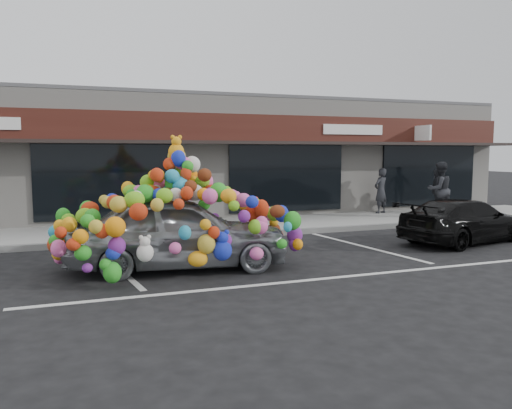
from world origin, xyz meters
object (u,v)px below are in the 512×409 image
object	(u,v)px
pedestrian_b	(439,189)
toy_car	(179,223)
pedestrian_c	(437,191)
black_sedan	(465,221)
pedestrian_a	(381,191)

from	to	relation	value
pedestrian_b	toy_car	bearing A→B (deg)	22.16
toy_car	pedestrian_c	world-z (taller)	toy_car
toy_car	pedestrian_c	size ratio (longest dim) A/B	3.01
pedestrian_b	black_sedan	bearing A→B (deg)	59.35
toy_car	pedestrian_a	xyz separation A→B (m)	(8.42, 5.42, 0.04)
toy_car	black_sedan	bearing A→B (deg)	-79.52
pedestrian_b	pedestrian_c	bearing A→B (deg)	-125.90
toy_car	pedestrian_c	distance (m)	11.47
pedestrian_b	pedestrian_c	size ratio (longest dim) A/B	1.16
pedestrian_c	pedestrian_a	bearing A→B (deg)	-72.11
toy_car	pedestrian_a	size ratio (longest dim) A/B	3.01
black_sedan	pedestrian_c	world-z (taller)	pedestrian_c
black_sedan	pedestrian_a	size ratio (longest dim) A/B	2.44
black_sedan	pedestrian_a	distance (m)	5.17
pedestrian_c	toy_car	bearing A→B (deg)	-30.52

